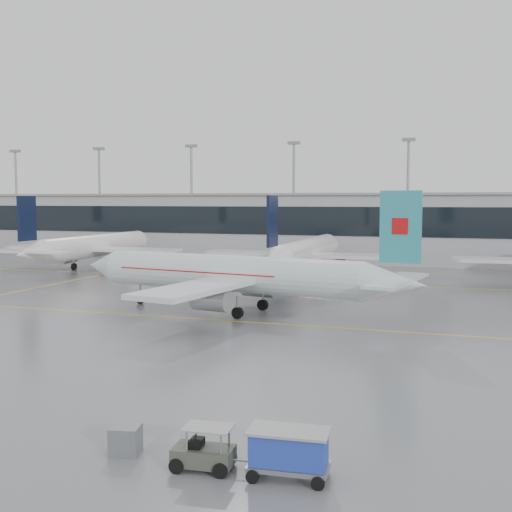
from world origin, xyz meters
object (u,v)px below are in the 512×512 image
(air_canada_jet, at_px, (240,275))
(baggage_tug, at_px, (203,454))
(gse_unit, at_px, (126,440))
(baggage_cart, at_px, (289,450))

(air_canada_jet, bearing_deg, baggage_tug, 116.92)
(baggage_tug, xyz_separation_m, gse_unit, (-3.89, 0.39, -0.02))
(baggage_cart, height_order, gse_unit, baggage_cart)
(baggage_cart, bearing_deg, air_canada_jet, 108.20)
(air_canada_jet, distance_m, baggage_cart, 37.87)
(gse_unit, bearing_deg, baggage_tug, -17.55)
(baggage_cart, distance_m, gse_unit, 7.50)
(air_canada_jet, bearing_deg, baggage_cart, 122.25)
(baggage_tug, distance_m, gse_unit, 3.91)
(baggage_tug, bearing_deg, gse_unit, 169.42)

